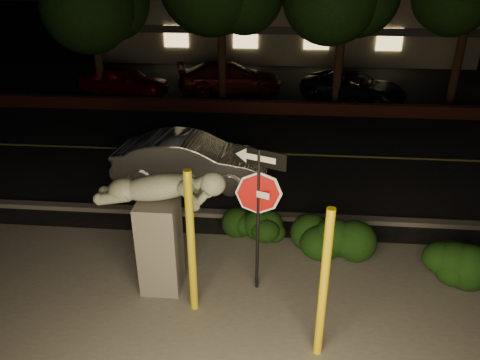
# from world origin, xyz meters

# --- Properties ---
(ground) EXTENTS (90.00, 90.00, 0.00)m
(ground) POSITION_xyz_m (0.00, 10.00, 0.00)
(ground) COLOR black
(ground) RESTS_ON ground
(patio) EXTENTS (14.00, 6.00, 0.02)m
(patio) POSITION_xyz_m (0.00, -1.00, 0.01)
(patio) COLOR #4C4944
(patio) RESTS_ON ground
(road) EXTENTS (80.00, 8.00, 0.01)m
(road) POSITION_xyz_m (0.00, 7.00, 0.01)
(road) COLOR black
(road) RESTS_ON ground
(lane_marking) EXTENTS (80.00, 0.12, 0.00)m
(lane_marking) POSITION_xyz_m (0.00, 7.00, 0.02)
(lane_marking) COLOR #BBAD4B
(lane_marking) RESTS_ON road
(curb) EXTENTS (80.00, 0.25, 0.12)m
(curb) POSITION_xyz_m (0.00, 2.90, 0.06)
(curb) COLOR #4C4944
(curb) RESTS_ON ground
(brick_wall) EXTENTS (40.00, 0.35, 0.50)m
(brick_wall) POSITION_xyz_m (0.00, 11.30, 0.25)
(brick_wall) COLOR #4C1F18
(brick_wall) RESTS_ON ground
(parking_lot) EXTENTS (40.00, 12.00, 0.01)m
(parking_lot) POSITION_xyz_m (0.00, 17.00, 0.01)
(parking_lot) COLOR black
(parking_lot) RESTS_ON ground
(building) EXTENTS (22.00, 10.20, 4.00)m
(building) POSITION_xyz_m (0.00, 24.99, 2.00)
(building) COLOR gray
(building) RESTS_ON ground
(yellow_pole_left) EXTENTS (0.14, 0.14, 2.88)m
(yellow_pole_left) POSITION_xyz_m (-1.34, -0.53, 1.44)
(yellow_pole_left) COLOR gold
(yellow_pole_left) RESTS_ON ground
(yellow_pole_right) EXTENTS (0.14, 0.14, 2.79)m
(yellow_pole_right) POSITION_xyz_m (0.91, -1.42, 1.40)
(yellow_pole_right) COLOR yellow
(yellow_pole_right) RESTS_ON ground
(signpost) EXTENTS (0.95, 0.40, 3.00)m
(signpost) POSITION_xyz_m (-0.20, 0.17, 2.13)
(signpost) COLOR black
(signpost) RESTS_ON ground
(sculpture) EXTENTS (2.40, 0.75, 2.58)m
(sculpture) POSITION_xyz_m (-2.02, 0.05, 1.59)
(sculpture) COLOR #4C4944
(sculpture) RESTS_ON ground
(hedge_center) EXTENTS (1.75, 0.94, 0.88)m
(hedge_center) POSITION_xyz_m (-0.30, 1.89, 0.44)
(hedge_center) COLOR black
(hedge_center) RESTS_ON ground
(hedge_right) EXTENTS (1.96, 1.34, 1.17)m
(hedge_right) POSITION_xyz_m (1.44, 1.51, 0.58)
(hedge_right) COLOR black
(hedge_right) RESTS_ON ground
(hedge_far_right) EXTENTS (1.80, 1.48, 1.08)m
(hedge_far_right) POSITION_xyz_m (3.58, 0.82, 0.54)
(hedge_far_right) COLOR black
(hedge_far_right) RESTS_ON ground
(silver_sedan) EXTENTS (4.35, 1.65, 1.42)m
(silver_sedan) POSITION_xyz_m (-2.36, 4.71, 0.71)
(silver_sedan) COLOR #AFAEB3
(silver_sedan) RESTS_ON ground
(parked_car_red) EXTENTS (4.25, 2.22, 1.38)m
(parked_car_red) POSITION_xyz_m (-7.06, 13.32, 0.69)
(parked_car_red) COLOR #6C0609
(parked_car_red) RESTS_ON ground
(parked_car_darkred) EXTENTS (5.21, 3.19, 1.41)m
(parked_car_darkred) POSITION_xyz_m (-2.28, 14.29, 0.70)
(parked_car_darkred) COLOR #3F0D0A
(parked_car_darkred) RESTS_ON ground
(parked_car_dark) EXTENTS (5.02, 3.86, 1.27)m
(parked_car_dark) POSITION_xyz_m (3.29, 13.38, 0.63)
(parked_car_dark) COLOR black
(parked_car_dark) RESTS_ON ground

